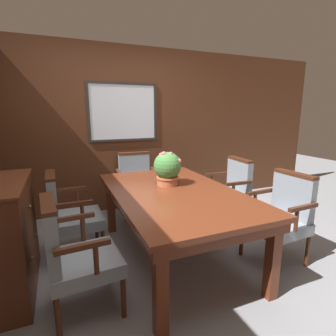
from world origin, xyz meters
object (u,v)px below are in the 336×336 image
dining_table (174,199)px  chair_head_far (136,182)px  chair_left_near (73,253)px  chair_right_far (229,190)px  chair_right_near (282,214)px  sideboard_cabinet (2,240)px  chair_left_far (68,212)px  potted_plant (167,168)px

dining_table → chair_head_far: chair_head_far is taller
chair_left_near → chair_right_far: bearing=-71.0°
chair_right_near → chair_head_far: bearing=-153.5°
chair_right_far → sideboard_cabinet: size_ratio=0.94×
chair_left_far → potted_plant: bearing=-103.6°
chair_left_far → chair_left_near: size_ratio=1.00×
sideboard_cabinet → dining_table: bearing=-1.6°
dining_table → chair_head_far: (-0.01, 1.35, -0.16)m
chair_left_far → sideboard_cabinet: bearing=126.4°
chair_left_near → sideboard_cabinet: sideboard_cabinet is taller
dining_table → chair_right_near: size_ratio=2.14×
chair_head_far → potted_plant: size_ratio=2.48×
dining_table → chair_right_far: (1.00, 0.44, -0.16)m
chair_head_far → chair_left_near: same height
chair_right_far → sideboard_cabinet: 2.55m
chair_head_far → dining_table: bearing=-86.0°
dining_table → sideboard_cabinet: 1.52m
chair_left_near → potted_plant: size_ratio=2.48×
chair_right_far → potted_plant: (-0.98, -0.22, 0.43)m
chair_head_far → chair_right_near: 2.05m
chair_right_near → chair_right_far: bearing=176.9°
chair_right_near → chair_left_far: bearing=-116.8°
chair_right_near → potted_plant: potted_plant is taller
chair_right_near → sideboard_cabinet: (-2.51, 0.49, -0.01)m
sideboard_cabinet → chair_right_far: bearing=9.0°
dining_table → potted_plant: 0.35m
chair_head_far → chair_left_far: bearing=-133.7°
potted_plant → chair_right_near: bearing=-34.5°
chair_head_far → chair_right_near: size_ratio=1.00×
chair_head_far → chair_right_near: bearing=-57.1°
chair_head_far → potted_plant: 1.21m
dining_table → chair_right_near: chair_right_near is taller
dining_table → chair_left_far: 1.10m
dining_table → sideboard_cabinet: (-1.52, 0.04, -0.16)m
dining_table → chair_head_far: 1.36m
chair_left_far → chair_right_near: 2.17m
chair_right_far → sideboard_cabinet: (-2.52, -0.40, -0.01)m
chair_right_far → chair_head_far: same height
chair_head_far → chair_right_far: bearing=-38.1°
chair_right_far → chair_right_near: size_ratio=1.00×
dining_table → potted_plant: bearing=84.2°
chair_left_far → potted_plant: potted_plant is taller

